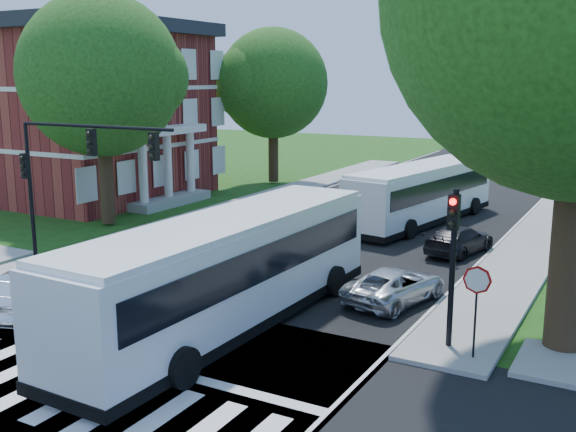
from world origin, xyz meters
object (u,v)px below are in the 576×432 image
Objects in this scene: bus_lead at (229,270)px; suv at (395,285)px; hatchback at (33,292)px; dark_sedan at (459,240)px; bus_follow at (422,193)px; signal_ne at (453,247)px; signal_nw at (71,163)px.

suv is at bearing -126.80° from bus_lead.
bus_lead is 3.11× the size of suv.
dark_sedan is (10.04, 14.03, -0.09)m from hatchback.
dark_sedan is (3.35, -5.19, -0.99)m from bus_follow.
bus_follow is at bearing 110.34° from signal_ne.
signal_nw is 1.69× the size of suv.
signal_ne is 11.19m from dark_sedan.
signal_nw is at bearing -179.95° from signal_ne.
hatchback is (-12.56, -3.38, -2.26)m from signal_ne.
signal_ne is 13.20m from hatchback.
hatchback is (-6.22, -2.01, -1.10)m from bus_lead.
dark_sedan is at bearing -78.81° from suv.
suv is (3.16, -12.63, -1.00)m from bus_follow.
dark_sedan is at bearing 132.78° from bus_follow.
suv is at bearing 15.82° from signal_nw.
signal_nw reaches higher than dark_sedan.
bus_follow is 13.06m from suv.
signal_nw reaches higher than hatchback.
signal_ne reaches higher than bus_lead.
hatchback is (1.49, -3.37, -3.68)m from signal_nw.
signal_nw is at bearing 54.46° from dark_sedan.
signal_ne is 1.04× the size of suv.
bus_follow is at bearing -63.30° from suv.
bus_lead is 6.63m from hatchback.
hatchback is at bearing 80.73° from bus_follow.
bus_lead is at bearing -9.97° from signal_nw.
signal_ne is at bearing 115.03° from dark_sedan.
bus_lead is 3.14× the size of hatchback.
bus_lead reaches higher than dark_sedan.
hatchback reaches higher than dark_sedan.
signal_ne reaches higher than suv.
bus_lead is 5.96m from suv.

